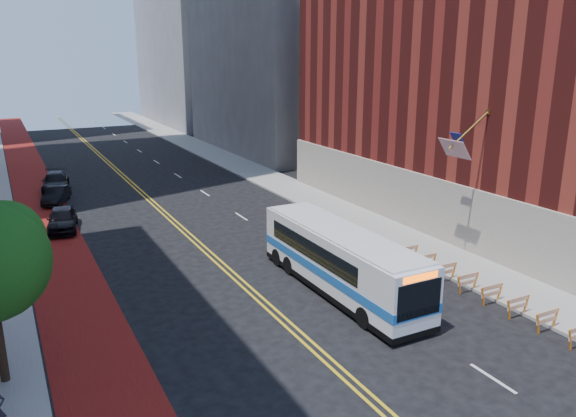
{
  "coord_description": "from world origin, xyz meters",
  "views": [
    {
      "loc": [
        -10.47,
        -14.8,
        11.73
      ],
      "look_at": [
        1.4,
        8.0,
        4.53
      ],
      "focal_mm": 35.0,
      "sensor_mm": 36.0,
      "label": 1
    }
  ],
  "objects_px": {
    "transit_bus": "(339,259)",
    "car_b": "(56,195)",
    "car_c": "(56,182)",
    "car_a": "(62,219)"
  },
  "relations": [
    {
      "from": "car_a",
      "to": "car_c",
      "type": "height_order",
      "value": "car_a"
    },
    {
      "from": "car_a",
      "to": "car_b",
      "type": "bearing_deg",
      "value": 96.25
    },
    {
      "from": "transit_bus",
      "to": "car_a",
      "type": "bearing_deg",
      "value": 123.01
    },
    {
      "from": "car_b",
      "to": "car_c",
      "type": "height_order",
      "value": "car_c"
    },
    {
      "from": "transit_bus",
      "to": "car_b",
      "type": "height_order",
      "value": "transit_bus"
    },
    {
      "from": "car_a",
      "to": "car_c",
      "type": "bearing_deg",
      "value": 95.38
    },
    {
      "from": "transit_bus",
      "to": "car_a",
      "type": "distance_m",
      "value": 20.58
    },
    {
      "from": "car_b",
      "to": "car_c",
      "type": "bearing_deg",
      "value": 104.6
    },
    {
      "from": "car_b",
      "to": "car_c",
      "type": "xyz_separation_m",
      "value": [
        0.42,
        4.54,
        0.11
      ]
    },
    {
      "from": "transit_bus",
      "to": "car_b",
      "type": "xyz_separation_m",
      "value": [
        -10.84,
        24.93,
        -1.03
      ]
    }
  ]
}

